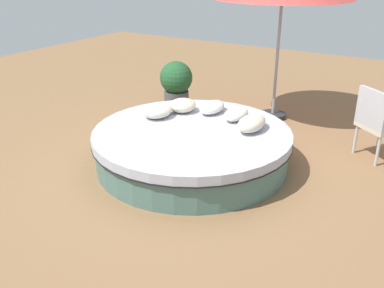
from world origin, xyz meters
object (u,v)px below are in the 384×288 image
(throw_pillow_2, at_px, (212,107))
(patio_chair, at_px, (377,120))
(throw_pillow_3, at_px, (183,105))
(planter, at_px, (176,84))
(throw_pillow_4, at_px, (157,110))
(throw_pillow_0, at_px, (252,123))
(round_bed, at_px, (192,147))
(throw_pillow_1, at_px, (236,114))

(throw_pillow_2, xyz_separation_m, patio_chair, (0.72, -2.11, -0.01))
(throw_pillow_3, distance_m, planter, 1.50)
(planter, bearing_deg, throw_pillow_4, -155.33)
(throw_pillow_4, relative_size, patio_chair, 0.47)
(throw_pillow_2, bearing_deg, throw_pillow_0, -113.40)
(throw_pillow_0, distance_m, throw_pillow_3, 1.16)
(round_bed, bearing_deg, throw_pillow_4, 75.60)
(throw_pillow_0, bearing_deg, throw_pillow_1, 53.50)
(throw_pillow_4, bearing_deg, throw_pillow_2, -45.18)
(throw_pillow_1, bearing_deg, throw_pillow_2, 80.00)
(throw_pillow_1, relative_size, throw_pillow_4, 1.05)
(throw_pillow_1, xyz_separation_m, planter, (1.08, 1.70, -0.08))
(throw_pillow_1, relative_size, throw_pillow_2, 0.97)
(throw_pillow_3, bearing_deg, throw_pillow_4, 154.84)
(throw_pillow_3, height_order, planter, planter)
(throw_pillow_0, distance_m, planter, 2.45)
(throw_pillow_2, xyz_separation_m, throw_pillow_4, (-0.56, 0.56, 0.01))
(round_bed, bearing_deg, throw_pillow_3, 42.08)
(patio_chair, bearing_deg, planter, -146.06)
(patio_chair, bearing_deg, throw_pillow_2, -122.30)
(throw_pillow_2, relative_size, throw_pillow_4, 1.09)
(throw_pillow_1, bearing_deg, planter, 57.48)
(planter, bearing_deg, throw_pillow_3, -143.04)
(round_bed, distance_m, throw_pillow_2, 0.81)
(throw_pillow_4, bearing_deg, throw_pillow_0, -80.24)
(throw_pillow_4, bearing_deg, throw_pillow_3, -25.16)
(round_bed, height_order, throw_pillow_1, throw_pillow_1)
(throw_pillow_1, height_order, patio_chair, patio_chair)
(round_bed, distance_m, throw_pillow_0, 0.84)
(throw_pillow_3, bearing_deg, patio_chair, -70.04)
(throw_pillow_0, bearing_deg, throw_pillow_2, 66.60)
(round_bed, height_order, throw_pillow_4, throw_pillow_4)
(planter, bearing_deg, throw_pillow_1, -122.52)
(round_bed, xyz_separation_m, throw_pillow_0, (0.40, -0.65, 0.34))
(patio_chair, height_order, planter, patio_chair)
(throw_pillow_0, bearing_deg, throw_pillow_3, 82.66)
(patio_chair, bearing_deg, throw_pillow_4, -115.59)
(throw_pillow_2, distance_m, throw_pillow_4, 0.79)
(throw_pillow_4, relative_size, planter, 0.52)
(throw_pillow_2, xyz_separation_m, throw_pillow_3, (-0.18, 0.39, 0.01))
(throw_pillow_1, height_order, throw_pillow_3, throw_pillow_3)
(throw_pillow_2, bearing_deg, throw_pillow_4, 134.82)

